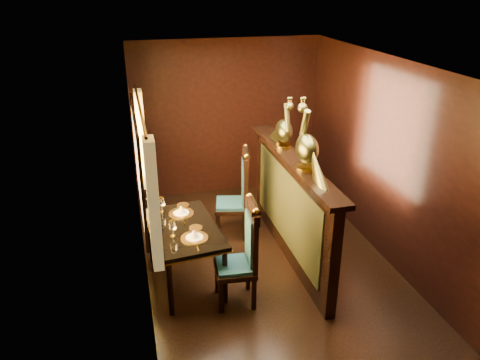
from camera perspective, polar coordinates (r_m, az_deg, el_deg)
The scene contains 8 objects.
ground at distance 5.90m, azimuth 3.93°, elevation -10.99°, with size 5.00×5.00×0.00m, color black.
room_shell at distance 5.16m, azimuth 3.44°, elevation 3.61°, with size 3.04×5.04×2.52m.
partition at distance 5.87m, azimuth 6.21°, elevation -3.15°, with size 0.26×2.70×1.36m.
dining_table at distance 5.41m, azimuth -6.88°, elevation -6.33°, with size 0.88×1.31×0.93m.
chair_left at distance 5.07m, azimuth 0.65°, elevation -8.56°, with size 0.47×0.50×1.23m.
chair_right at distance 6.34m, azimuth -0.01°, elevation -1.36°, with size 0.55×0.57×1.28m.
peacock_left at distance 5.14m, azimuth 8.26°, elevation 5.30°, with size 0.25×0.65×0.78m, color #194B31, non-canonical shape.
peacock_right at distance 5.84m, azimuth 5.42°, elevation 7.16°, with size 0.21×0.57×0.68m, color #194B31, non-canonical shape.
Camera 1 is at (-1.57, -4.60, 3.33)m, focal length 35.00 mm.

